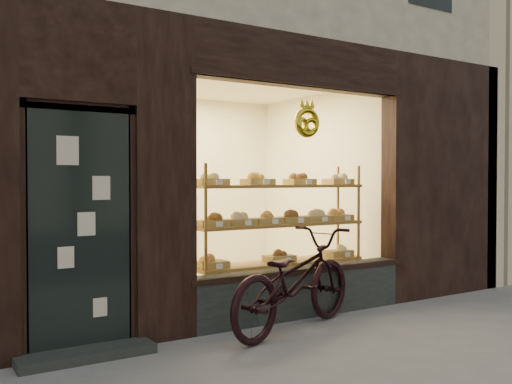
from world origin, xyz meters
TOP-DOWN VIEW (x-y plane):
  - ground at (0.00, 0.00)m, footprint 90.00×90.00m
  - display_shelf at (0.45, 2.55)m, footprint 2.20×0.45m
  - bicycle at (0.03, 1.68)m, footprint 2.06×1.27m

SIDE VIEW (x-z plane):
  - ground at x=0.00m, z-range 0.00..0.00m
  - bicycle at x=0.03m, z-range 0.00..1.02m
  - display_shelf at x=0.45m, z-range 0.03..1.73m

